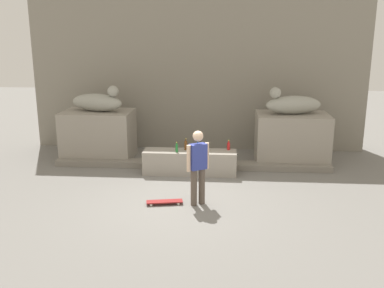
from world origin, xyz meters
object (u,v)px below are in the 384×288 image
(bottle_blue, at_px, (198,146))
(bottle_red, at_px, (229,146))
(bottle_brown, at_px, (186,145))
(skateboard, at_px, (165,202))
(bottle_green, at_px, (177,148))
(statue_reclining_left, at_px, (98,102))
(statue_reclining_right, at_px, (292,104))
(skater, at_px, (198,164))

(bottle_blue, xyz_separation_m, bottle_red, (0.83, 0.06, 0.00))
(bottle_brown, height_order, bottle_red, bottle_brown)
(bottle_red, bearing_deg, bottle_blue, -175.95)
(skateboard, xyz_separation_m, bottle_green, (0.04, 2.05, 0.68))
(skateboard, relative_size, bottle_red, 3.12)
(bottle_blue, bearing_deg, statue_reclining_left, 159.90)
(statue_reclining_right, xyz_separation_m, bottle_blue, (-2.61, -1.10, -0.99))
(bottle_blue, relative_size, bottle_brown, 0.83)
(statue_reclining_left, xyz_separation_m, bottle_red, (3.84, -1.04, -0.99))
(bottle_brown, xyz_separation_m, bottle_red, (1.15, 0.11, -0.03))
(bottle_red, xyz_separation_m, bottle_green, (-1.36, -0.36, 0.01))
(skater, bearing_deg, statue_reclining_right, -158.80)
(statue_reclining_left, relative_size, skateboard, 2.05)
(skateboard, bearing_deg, statue_reclining_left, -66.00)
(skater, distance_m, bottle_brown, 2.28)
(skater, xyz_separation_m, bottle_brown, (-0.47, 2.23, -0.16))
(bottle_green, bearing_deg, bottle_brown, 48.27)
(skateboard, height_order, bottle_red, bottle_red)
(skateboard, bearing_deg, statue_reclining_right, -143.93)
(statue_reclining_left, relative_size, bottle_green, 6.16)
(statue_reclining_left, distance_m, skater, 4.71)
(statue_reclining_left, bearing_deg, skater, -32.65)
(bottle_blue, relative_size, bottle_red, 0.99)
(statue_reclining_right, height_order, bottle_brown, statue_reclining_right)
(statue_reclining_left, relative_size, skater, 1.01)
(statue_reclining_right, xyz_separation_m, skater, (-2.46, -3.39, -0.81))
(statue_reclining_right, relative_size, bottle_blue, 6.45)
(skater, xyz_separation_m, skateboard, (-0.73, -0.07, -0.86))
(bottle_brown, xyz_separation_m, bottle_green, (-0.22, -0.24, -0.02))
(bottle_red, bearing_deg, statue_reclining_left, 164.80)
(skater, xyz_separation_m, bottle_blue, (-0.16, 2.28, -0.19))
(bottle_brown, bearing_deg, bottle_green, -131.73)
(statue_reclining_right, bearing_deg, skateboard, 35.30)
(bottle_red, relative_size, bottle_green, 0.96)
(statue_reclining_left, xyz_separation_m, bottle_green, (2.48, -1.40, -0.98))
(skater, height_order, bottle_red, skater)
(skater, bearing_deg, bottle_blue, -118.90)
(statue_reclining_left, distance_m, bottle_red, 4.10)
(statue_reclining_left, distance_m, bottle_brown, 3.09)
(statue_reclining_left, height_order, skateboard, statue_reclining_left)
(statue_reclining_left, height_order, bottle_green, statue_reclining_left)
(bottle_blue, bearing_deg, skater, -86.05)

